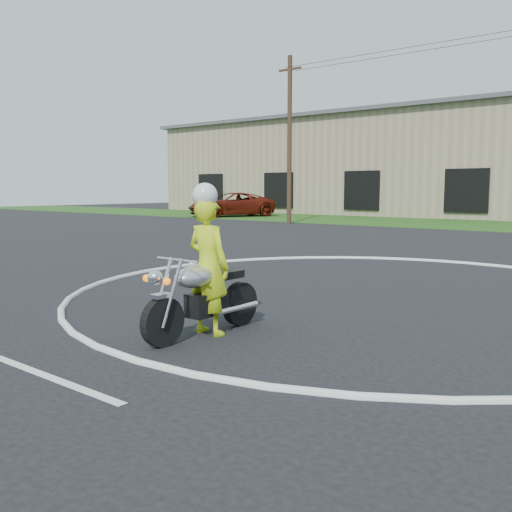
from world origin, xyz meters
The scene contains 6 objects.
ground centered at (0.00, 0.00, 0.00)m, with size 120.00×120.00×0.00m, color black.
course_markings centered at (2.17, 4.35, 0.01)m, with size 19.05×19.05×0.12m.
primary_motorcycle centered at (-0.30, -1.54, 0.59)m, with size 0.80×2.30×1.21m.
rider_primary_grp centered at (-0.30, -1.40, 1.08)m, with size 0.75×0.49×2.24m.
pickup_grp centered at (-23.59, 25.35, 0.91)m, with size 5.46×7.25×1.83m.
warehouse centered at (-18.00, 39.99, 4.16)m, with size 41.00×17.00×8.30m.
Camera 1 is at (5.49, -7.41, 2.16)m, focal length 40.00 mm.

